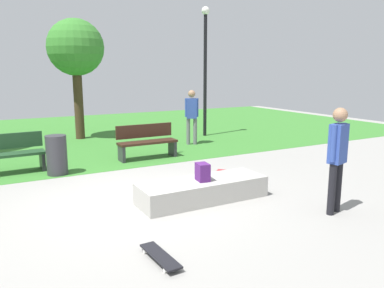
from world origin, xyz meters
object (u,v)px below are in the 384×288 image
(park_bench_far_left, at_px, (7,153))
(pedestrian_with_backpack, at_px, (192,112))
(skater_performing_trick, at_px, (337,152))
(trash_bin, at_px, (57,155))
(lamp_post, at_px, (205,60))
(park_bench_near_path, at_px, (147,141))
(skateboard_spare, at_px, (218,174))
(tree_slender_maple, at_px, (76,49))
(concrete_ledge, at_px, (203,190))
(skateboard_by_ledge, at_px, (160,256))
(backpack_on_ledge, at_px, (203,172))

(park_bench_far_left, distance_m, pedestrian_with_backpack, 5.54)
(skater_performing_trick, height_order, trash_bin, skater_performing_trick)
(lamp_post, distance_m, trash_bin, 6.75)
(skater_performing_trick, xyz_separation_m, trash_bin, (-3.62, 4.71, -0.58))
(park_bench_far_left, bearing_deg, park_bench_near_path, -1.38)
(skateboard_spare, distance_m, trash_bin, 3.69)
(tree_slender_maple, distance_m, lamp_post, 4.42)
(park_bench_near_path, xyz_separation_m, trash_bin, (-2.41, -0.55, -0.03))
(skateboard_spare, relative_size, tree_slender_maple, 0.18)
(concrete_ledge, relative_size, skateboard_spare, 3.36)
(skateboard_by_ledge, relative_size, lamp_post, 0.18)
(backpack_on_ledge, bearing_deg, lamp_post, -23.07)
(backpack_on_ledge, xyz_separation_m, trash_bin, (-1.99, 3.15, -0.09))
(skateboard_spare, bearing_deg, skater_performing_trick, -79.36)
(skateboard_spare, relative_size, park_bench_far_left, 0.44)
(skateboard_by_ledge, relative_size, skateboard_spare, 1.14)
(concrete_ledge, distance_m, skateboard_spare, 1.59)
(skateboard_by_ledge, relative_size, park_bench_far_left, 0.50)
(lamp_post, bearing_deg, park_bench_far_left, -160.85)
(park_bench_near_path, height_order, pedestrian_with_backpack, pedestrian_with_backpack)
(skater_performing_trick, distance_m, park_bench_near_path, 5.43)
(trash_bin, relative_size, pedestrian_with_backpack, 0.52)
(lamp_post, bearing_deg, skater_performing_trick, -104.87)
(tree_slender_maple, bearing_deg, park_bench_near_path, -77.20)
(lamp_post, height_order, trash_bin, lamp_post)
(park_bench_far_left, bearing_deg, skater_performing_trick, -49.32)
(backpack_on_ledge, height_order, lamp_post, lamp_post)
(park_bench_near_path, relative_size, pedestrian_with_backpack, 0.92)
(skater_performing_trick, relative_size, trash_bin, 1.94)
(park_bench_near_path, bearing_deg, trash_bin, -167.06)
(tree_slender_maple, height_order, lamp_post, lamp_post)
(lamp_post, bearing_deg, backpack_on_ledge, -120.95)
(park_bench_far_left, bearing_deg, pedestrian_with_backpack, 11.18)
(skateboard_by_ledge, distance_m, pedestrian_with_backpack, 7.73)
(concrete_ledge, distance_m, trash_bin, 3.72)
(skater_performing_trick, distance_m, tree_slender_maple, 9.65)
(skateboard_by_ledge, distance_m, lamp_post, 9.73)
(park_bench_near_path, xyz_separation_m, lamp_post, (3.23, 2.38, 2.23))
(concrete_ledge, xyz_separation_m, backpack_on_ledge, (-0.02, -0.04, 0.35))
(concrete_ledge, bearing_deg, trash_bin, 122.91)
(backpack_on_ledge, relative_size, skateboard_by_ledge, 0.40)
(pedestrian_with_backpack, bearing_deg, skateboard_by_ledge, -121.60)
(skateboard_by_ledge, distance_m, skateboard_spare, 3.92)
(tree_slender_maple, bearing_deg, concrete_ledge, -86.27)
(backpack_on_ledge, bearing_deg, trash_bin, 40.16)
(skateboard_by_ledge, distance_m, park_bench_far_left, 5.65)
(skateboard_by_ledge, relative_size, park_bench_near_path, 0.50)
(lamp_post, relative_size, pedestrian_with_backpack, 2.59)
(park_bench_far_left, xyz_separation_m, pedestrian_with_backpack, (5.40, 1.07, 0.56))
(concrete_ledge, distance_m, backpack_on_ledge, 0.35)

